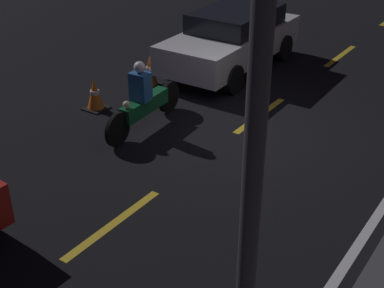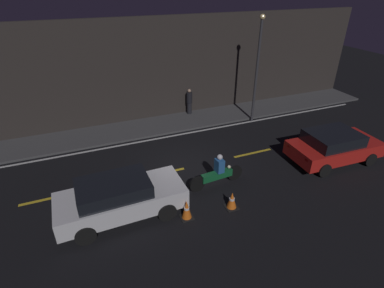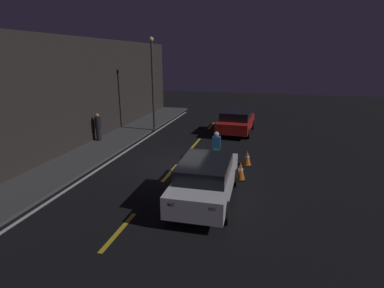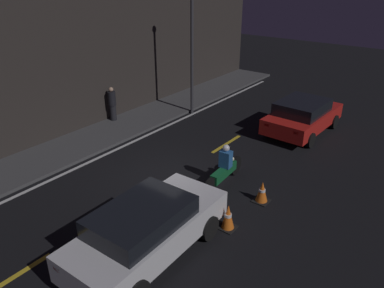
% 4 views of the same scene
% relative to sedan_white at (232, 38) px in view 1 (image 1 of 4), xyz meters
% --- Properties ---
extents(ground_plane, '(56.00, 56.00, 0.00)m').
position_rel_sedan_white_xyz_m(ground_plane, '(3.05, 1.93, -0.79)').
color(ground_plane, black).
extents(lane_dash_b, '(2.00, 0.14, 0.01)m').
position_rel_sedan_white_xyz_m(lane_dash_b, '(-2.45, 1.93, -0.79)').
color(lane_dash_b, gold).
rests_on(lane_dash_b, ground).
extents(lane_dash_c, '(2.00, 0.14, 0.01)m').
position_rel_sedan_white_xyz_m(lane_dash_c, '(2.05, 1.93, -0.79)').
color(lane_dash_c, gold).
rests_on(lane_dash_c, ground).
extents(lane_dash_d, '(2.00, 0.14, 0.01)m').
position_rel_sedan_white_xyz_m(lane_dash_d, '(6.55, 1.93, -0.79)').
color(lane_dash_d, gold).
rests_on(lane_dash_d, ground).
extents(sedan_white, '(4.33, 1.94, 1.47)m').
position_rel_sedan_white_xyz_m(sedan_white, '(0.00, 0.00, 0.00)').
color(sedan_white, silver).
rests_on(sedan_white, ground).
extents(motorcycle, '(2.39, 0.38, 1.40)m').
position_rel_sedan_white_xyz_m(motorcycle, '(3.84, 0.33, -0.22)').
color(motorcycle, black).
rests_on(motorcycle, ground).
extents(traffic_cone_near, '(0.45, 0.45, 0.73)m').
position_rel_sedan_white_xyz_m(traffic_cone_near, '(2.06, -0.97, -0.43)').
color(traffic_cone_near, black).
rests_on(traffic_cone_near, ground).
extents(traffic_cone_mid, '(0.46, 0.46, 0.67)m').
position_rel_sedan_white_xyz_m(traffic_cone_mid, '(3.75, -1.08, -0.46)').
color(traffic_cone_mid, black).
rests_on(traffic_cone_mid, ground).
extents(street_lamp, '(0.28, 0.28, 5.76)m').
position_rel_sedan_white_xyz_m(street_lamp, '(8.49, 5.15, 2.45)').
color(street_lamp, '#333338').
rests_on(street_lamp, ground).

